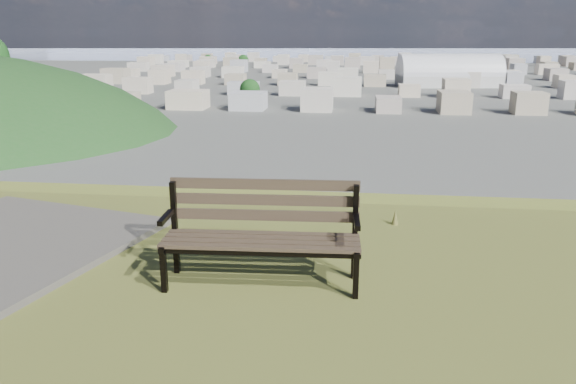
# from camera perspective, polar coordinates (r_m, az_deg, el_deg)

# --- Properties ---
(park_bench) EXTENTS (1.75, 0.63, 0.90)m
(park_bench) POSITION_cam_1_polar(r_m,az_deg,el_deg) (4.98, -2.64, -3.63)
(park_bench) COLOR #413525
(park_bench) RESTS_ON hilltop_mesa
(arena) EXTENTS (54.55, 29.04, 21.95)m
(arena) POSITION_cam_1_polar(r_m,az_deg,el_deg) (310.65, 15.99, 11.23)
(arena) COLOR beige
(arena) RESTS_ON ground
(city_blocks) EXTENTS (395.00, 361.00, 7.00)m
(city_blocks) POSITION_cam_1_polar(r_m,az_deg,el_deg) (398.30, 6.65, 12.38)
(city_blocks) COLOR beige
(city_blocks) RESTS_ON ground
(city_trees) EXTENTS (406.52, 387.20, 9.98)m
(city_trees) POSITION_cam_1_polar(r_m,az_deg,el_deg) (324.15, 1.80, 11.93)
(city_trees) COLOR #36271B
(city_trees) RESTS_ON ground
(bay_water) EXTENTS (2400.00, 700.00, 0.12)m
(bay_water) POSITION_cam_1_polar(r_m,az_deg,el_deg) (903.55, 6.86, 14.06)
(bay_water) COLOR #9AA8C4
(bay_water) RESTS_ON ground
(far_hills) EXTENTS (2050.00, 340.00, 60.00)m
(far_hills) POSITION_cam_1_polar(r_m,az_deg,el_deg) (1407.47, 4.39, 15.77)
(far_hills) COLOR #9DA6C3
(far_hills) RESTS_ON ground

